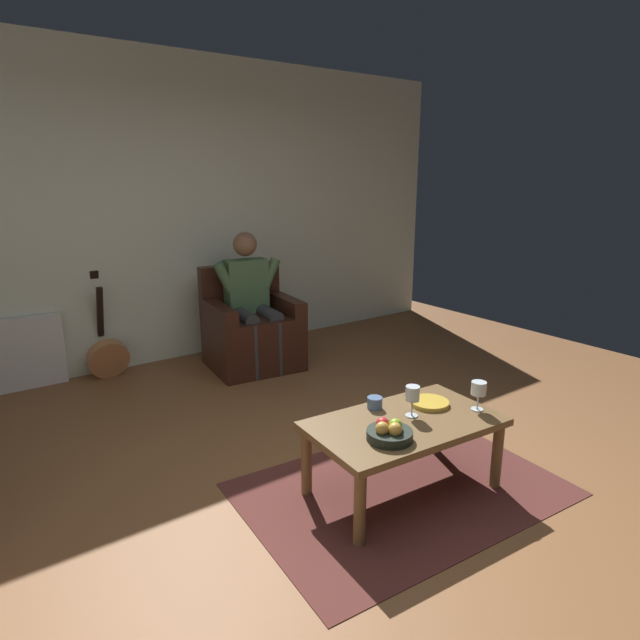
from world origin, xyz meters
name	(u,v)px	position (x,y,z in m)	size (l,w,h in m)	color
ground_plane	(370,496)	(0.00, 0.00, 0.00)	(7.32, 7.32, 0.00)	brown
wall_back	(162,212)	(0.00, -2.93, 1.39)	(6.50, 0.06, 2.79)	silver
rug	(401,489)	(-0.19, 0.05, 0.00)	(1.75, 1.20, 0.01)	#572924
armchair	(251,332)	(-0.51, -2.26, 0.33)	(0.84, 0.79, 0.92)	#361B12
person_seated	(251,296)	(-0.51, -2.23, 0.67)	(0.65, 0.61, 1.23)	#486C45
coffee_table	(404,430)	(-0.19, 0.05, 0.37)	(1.09, 0.68, 0.43)	brown
guitar	(108,354)	(0.65, -2.73, 0.21)	(0.35, 0.32, 0.93)	#B97549
radiator	(20,354)	(1.30, -2.86, 0.30)	(0.66, 0.06, 0.61)	white
wine_glass_near	(412,395)	(-0.26, 0.04, 0.55)	(0.08, 0.08, 0.18)	silver
wine_glass_far	(479,390)	(-0.62, 0.20, 0.55)	(0.08, 0.08, 0.17)	silver
fruit_bowl	(389,432)	(0.03, 0.17, 0.47)	(0.24, 0.24, 0.11)	black
decorative_dish	(430,403)	(-0.45, -0.01, 0.44)	(0.22, 0.22, 0.02)	gold
candle_jar	(375,403)	(-0.16, -0.16, 0.46)	(0.09, 0.09, 0.07)	#4B6690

